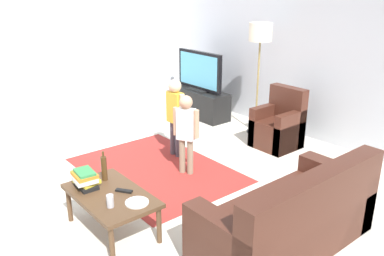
{
  "coord_description": "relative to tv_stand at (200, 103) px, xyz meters",
  "views": [
    {
      "loc": [
        3.65,
        -2.4,
        2.34
      ],
      "look_at": [
        0.0,
        0.6,
        0.65
      ],
      "focal_mm": 37.84,
      "sensor_mm": 36.0,
      "label": 1
    }
  ],
  "objects": [
    {
      "name": "ground",
      "position": [
        1.83,
        -2.3,
        -0.24
      ],
      "size": [
        7.8,
        7.8,
        0.0
      ],
      "primitive_type": "plane",
      "color": "beige"
    },
    {
      "name": "wall_back",
      "position": [
        1.83,
        0.7,
        1.11
      ],
      "size": [
        6.0,
        0.12,
        2.7
      ],
      "primitive_type": "cube",
      "color": "silver",
      "rests_on": "ground"
    },
    {
      "name": "wall_left",
      "position": [
        -1.17,
        -2.3,
        1.11
      ],
      "size": [
        0.12,
        6.0,
        2.7
      ],
      "primitive_type": "cube",
      "color": "silver",
      "rests_on": "ground"
    },
    {
      "name": "area_rug",
      "position": [
        1.41,
        -1.97,
        -0.24
      ],
      "size": [
        2.2,
        1.6,
        0.01
      ],
      "primitive_type": "cube",
      "color": "#9E2D28",
      "rests_on": "ground"
    },
    {
      "name": "tv_stand",
      "position": [
        0.0,
        0.0,
        0.0
      ],
      "size": [
        1.2,
        0.44,
        0.5
      ],
      "color": "black",
      "rests_on": "ground"
    },
    {
      "name": "tv",
      "position": [
        0.0,
        -0.02,
        0.6
      ],
      "size": [
        1.1,
        0.28,
        0.71
      ],
      "color": "black",
      "rests_on": "tv_stand"
    },
    {
      "name": "couch",
      "position": [
        3.61,
        -1.96,
        0.05
      ],
      "size": [
        0.8,
        1.8,
        0.86
      ],
      "color": "#472319",
      "rests_on": "ground"
    },
    {
      "name": "armchair",
      "position": [
        1.88,
        -0.04,
        0.05
      ],
      "size": [
        0.6,
        0.6,
        0.9
      ],
      "color": "#472319",
      "rests_on": "ground"
    },
    {
      "name": "floor_lamp",
      "position": [
        1.24,
        0.15,
        1.3
      ],
      "size": [
        0.36,
        0.36,
        1.78
      ],
      "color": "#262626",
      "rests_on": "ground"
    },
    {
      "name": "child_near_tv",
      "position": [
        1.18,
        -1.46,
        0.43
      ],
      "size": [
        0.37,
        0.18,
        1.12
      ],
      "color": "#4C4C59",
      "rests_on": "ground"
    },
    {
      "name": "child_center",
      "position": [
        1.73,
        -1.71,
        0.39
      ],
      "size": [
        0.32,
        0.21,
        1.05
      ],
      "color": "gray",
      "rests_on": "ground"
    },
    {
      "name": "coffee_table",
      "position": [
        2.29,
        -3.1,
        0.13
      ],
      "size": [
        1.0,
        0.6,
        0.42
      ],
      "color": "#513823",
      "rests_on": "ground"
    },
    {
      "name": "book_stack",
      "position": [
        2.01,
        -3.22,
        0.26
      ],
      "size": [
        0.29,
        0.25,
        0.18
      ],
      "color": "black",
      "rests_on": "coffee_table"
    },
    {
      "name": "bottle",
      "position": [
        1.99,
        -3.0,
        0.31
      ],
      "size": [
        0.06,
        0.06,
        0.32
      ],
      "color": "#4C3319",
      "rests_on": "coffee_table"
    },
    {
      "name": "tv_remote",
      "position": [
        2.34,
        -2.98,
        0.19
      ],
      "size": [
        0.17,
        0.14,
        0.02
      ],
      "primitive_type": "cube",
      "rotation": [
        0.0,
        0.0,
        0.6
      ],
      "color": "black",
      "rests_on": "coffee_table"
    },
    {
      "name": "soda_can",
      "position": [
        2.51,
        -3.22,
        0.24
      ],
      "size": [
        0.07,
        0.07,
        0.12
      ],
      "primitive_type": "cylinder",
      "color": "silver",
      "rests_on": "coffee_table"
    },
    {
      "name": "plate",
      "position": [
        2.61,
        -3.0,
        0.18
      ],
      "size": [
        0.22,
        0.22,
        0.02
      ],
      "color": "white",
      "rests_on": "coffee_table"
    }
  ]
}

